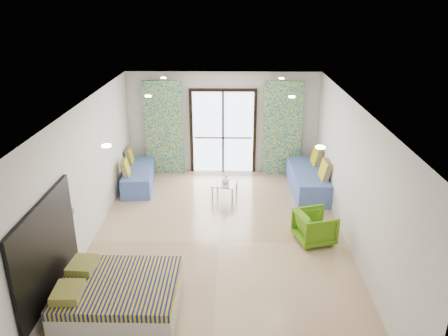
{
  "coord_description": "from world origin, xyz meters",
  "views": [
    {
      "loc": [
        0.26,
        -7.39,
        4.52
      ],
      "look_at": [
        0.08,
        1.05,
        1.15
      ],
      "focal_mm": 35.0,
      "sensor_mm": 36.0,
      "label": 1
    }
  ],
  "objects_px": {
    "bed": "(118,295)",
    "coffee_table": "(225,185)",
    "daybed_left": "(138,176)",
    "armchair": "(315,225)",
    "daybed_right": "(309,180)"
  },
  "relations": [
    {
      "from": "bed",
      "to": "armchair",
      "type": "xyz_separation_m",
      "value": [
        3.34,
        2.04,
        0.1
      ]
    },
    {
      "from": "daybed_left",
      "to": "armchair",
      "type": "xyz_separation_m",
      "value": [
        3.98,
        -2.58,
        0.08
      ]
    },
    {
      "from": "coffee_table",
      "to": "armchair",
      "type": "height_order",
      "value": "armchair"
    },
    {
      "from": "daybed_left",
      "to": "daybed_right",
      "type": "bearing_deg",
      "value": -9.28
    },
    {
      "from": "daybed_left",
      "to": "bed",
      "type": "bearing_deg",
      "value": -88.15
    },
    {
      "from": "coffee_table",
      "to": "bed",
      "type": "bearing_deg",
      "value": -111.15
    },
    {
      "from": "daybed_right",
      "to": "armchair",
      "type": "xyz_separation_m",
      "value": [
        -0.25,
        -2.34,
        0.04
      ]
    },
    {
      "from": "bed",
      "to": "armchair",
      "type": "distance_m",
      "value": 3.92
    },
    {
      "from": "bed",
      "to": "daybed_right",
      "type": "height_order",
      "value": "daybed_right"
    },
    {
      "from": "daybed_left",
      "to": "coffee_table",
      "type": "xyz_separation_m",
      "value": [
        2.19,
        -0.61,
        0.05
      ]
    },
    {
      "from": "bed",
      "to": "coffee_table",
      "type": "relative_size",
      "value": 2.71
    },
    {
      "from": "daybed_left",
      "to": "coffee_table",
      "type": "distance_m",
      "value": 2.28
    },
    {
      "from": "daybed_left",
      "to": "daybed_right",
      "type": "xyz_separation_m",
      "value": [
        4.23,
        -0.24,
        0.04
      ]
    },
    {
      "from": "bed",
      "to": "coffee_table",
      "type": "distance_m",
      "value": 4.3
    },
    {
      "from": "daybed_left",
      "to": "coffee_table",
      "type": "bearing_deg",
      "value": -21.53
    }
  ]
}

